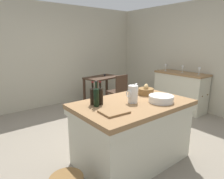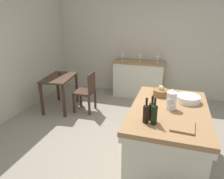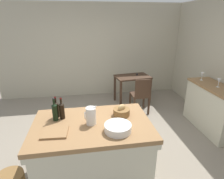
{
  "view_description": "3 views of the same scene",
  "coord_description": "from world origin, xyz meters",
  "px_view_note": "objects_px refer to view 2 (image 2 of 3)",
  "views": [
    {
      "loc": [
        -2.04,
        -2.47,
        1.67
      ],
      "look_at": [
        0.15,
        0.29,
        0.82
      ],
      "focal_mm": 31.91,
      "sensor_mm": 36.0,
      "label": 1
    },
    {
      "loc": [
        -2.86,
        -0.65,
        2.07
      ],
      "look_at": [
        0.21,
        0.32,
        0.88
      ],
      "focal_mm": 33.39,
      "sensor_mm": 36.0,
      "label": 2
    },
    {
      "loc": [
        -0.3,
        -2.76,
        2.16
      ],
      "look_at": [
        0.23,
        0.52,
        0.89
      ],
      "focal_mm": 29.56,
      "sensor_mm": 36.0,
      "label": 3
    }
  ],
  "objects_px": {
    "wine_bottle_green": "(154,113)",
    "wine_glass_far_left": "(158,58)",
    "writing_desk": "(59,82)",
    "pitcher": "(171,101)",
    "wash_bowl": "(188,99)",
    "wine_bottle_amber": "(146,113)",
    "wine_glass_left": "(140,57)",
    "wine_bottle_dark": "(152,110)",
    "island_table": "(167,134)",
    "wine_glass_middle": "(122,56)",
    "side_cabinet": "(139,79)",
    "cutting_board": "(183,126)",
    "bread_basket": "(161,92)",
    "wooden_chair": "(87,91)"
  },
  "relations": [
    {
      "from": "wine_bottle_green",
      "to": "wine_glass_far_left",
      "type": "bearing_deg",
      "value": 5.12
    },
    {
      "from": "writing_desk",
      "to": "pitcher",
      "type": "distance_m",
      "value": 2.74
    },
    {
      "from": "wash_bowl",
      "to": "wine_bottle_amber",
      "type": "relative_size",
      "value": 1.09
    },
    {
      "from": "wine_bottle_amber",
      "to": "wine_glass_left",
      "type": "relative_size",
      "value": 1.78
    },
    {
      "from": "wine_bottle_dark",
      "to": "island_table",
      "type": "bearing_deg",
      "value": -26.19
    },
    {
      "from": "wine_glass_far_left",
      "to": "writing_desk",
      "type": "bearing_deg",
      "value": 122.3
    },
    {
      "from": "wine_bottle_amber",
      "to": "wine_bottle_green",
      "type": "xyz_separation_m",
      "value": [
        -0.01,
        -0.09,
        0.01
      ]
    },
    {
      "from": "wine_glass_left",
      "to": "wine_glass_middle",
      "type": "height_order",
      "value": "wine_glass_middle"
    },
    {
      "from": "side_cabinet",
      "to": "wine_glass_far_left",
      "type": "bearing_deg",
      "value": -91.37
    },
    {
      "from": "cutting_board",
      "to": "wine_bottle_dark",
      "type": "xyz_separation_m",
      "value": [
        0.06,
        0.36,
        0.11
      ]
    },
    {
      "from": "pitcher",
      "to": "wine_glass_far_left",
      "type": "bearing_deg",
      "value": 9.91
    },
    {
      "from": "bread_basket",
      "to": "wine_glass_middle",
      "type": "bearing_deg",
      "value": 29.68
    },
    {
      "from": "wooden_chair",
      "to": "cutting_board",
      "type": "height_order",
      "value": "cutting_board"
    },
    {
      "from": "pitcher",
      "to": "wine_bottle_dark",
      "type": "distance_m",
      "value": 0.44
    },
    {
      "from": "wash_bowl",
      "to": "wine_glass_left",
      "type": "distance_m",
      "value": 2.44
    },
    {
      "from": "pitcher",
      "to": "wine_bottle_dark",
      "type": "xyz_separation_m",
      "value": [
        -0.38,
        0.21,
        0.0
      ]
    },
    {
      "from": "wooden_chair",
      "to": "wine_bottle_green",
      "type": "height_order",
      "value": "wine_bottle_green"
    },
    {
      "from": "wine_bottle_amber",
      "to": "wine_glass_middle",
      "type": "height_order",
      "value": "wine_bottle_amber"
    },
    {
      "from": "writing_desk",
      "to": "wine_bottle_green",
      "type": "relative_size",
      "value": 2.97
    },
    {
      "from": "writing_desk",
      "to": "wine_glass_middle",
      "type": "distance_m",
      "value": 1.71
    },
    {
      "from": "wooden_chair",
      "to": "wash_bowl",
      "type": "relative_size",
      "value": 2.69
    },
    {
      "from": "wine_glass_middle",
      "to": "wooden_chair",
      "type": "bearing_deg",
      "value": 158.06
    },
    {
      "from": "island_table",
      "to": "wine_bottle_green",
      "type": "xyz_separation_m",
      "value": [
        -0.48,
        0.16,
        0.53
      ]
    },
    {
      "from": "island_table",
      "to": "pitcher",
      "type": "xyz_separation_m",
      "value": [
        -0.01,
        -0.01,
        0.52
      ]
    },
    {
      "from": "side_cabinet",
      "to": "cutting_board",
      "type": "distance_m",
      "value": 3.14
    },
    {
      "from": "wine_bottle_amber",
      "to": "wine_bottle_green",
      "type": "bearing_deg",
      "value": -94.57
    },
    {
      "from": "wash_bowl",
      "to": "wine_glass_middle",
      "type": "distance_m",
      "value": 2.62
    },
    {
      "from": "wine_glass_far_left",
      "to": "side_cabinet",
      "type": "bearing_deg",
      "value": 88.63
    },
    {
      "from": "wooden_chair",
      "to": "wine_glass_middle",
      "type": "distance_m",
      "value": 1.4
    },
    {
      "from": "wine_bottle_green",
      "to": "wine_glass_middle",
      "type": "height_order",
      "value": "wine_bottle_green"
    },
    {
      "from": "wooden_chair",
      "to": "wash_bowl",
      "type": "height_order",
      "value": "wash_bowl"
    },
    {
      "from": "writing_desk",
      "to": "wine_bottle_amber",
      "type": "relative_size",
      "value": 3.19
    },
    {
      "from": "wooden_chair",
      "to": "wine_glass_far_left",
      "type": "xyz_separation_m",
      "value": [
        1.23,
        -1.35,
        0.57
      ]
    },
    {
      "from": "bread_basket",
      "to": "wine_glass_middle",
      "type": "xyz_separation_m",
      "value": [
        2.0,
        1.14,
        0.12
      ]
    },
    {
      "from": "island_table",
      "to": "wine_bottle_amber",
      "type": "bearing_deg",
      "value": 152.24
    },
    {
      "from": "wine_glass_far_left",
      "to": "cutting_board",
      "type": "bearing_deg",
      "value": -168.73
    },
    {
      "from": "pitcher",
      "to": "bread_basket",
      "type": "distance_m",
      "value": 0.48
    },
    {
      "from": "wine_glass_left",
      "to": "island_table",
      "type": "bearing_deg",
      "value": -161.18
    },
    {
      "from": "side_cabinet",
      "to": "wine_glass_left",
      "type": "bearing_deg",
      "value": -98.02
    },
    {
      "from": "wine_glass_middle",
      "to": "writing_desk",
      "type": "bearing_deg",
      "value": 137.38
    },
    {
      "from": "side_cabinet",
      "to": "wash_bowl",
      "type": "height_order",
      "value": "wash_bowl"
    },
    {
      "from": "side_cabinet",
      "to": "writing_desk",
      "type": "relative_size",
      "value": 1.32
    },
    {
      "from": "side_cabinet",
      "to": "writing_desk",
      "type": "height_order",
      "value": "side_cabinet"
    },
    {
      "from": "island_table",
      "to": "wine_glass_left",
      "type": "relative_size",
      "value": 9.16
    },
    {
      "from": "wash_bowl",
      "to": "wine_bottle_green",
      "type": "relative_size",
      "value": 1.02
    },
    {
      "from": "wine_bottle_amber",
      "to": "wine_glass_left",
      "type": "xyz_separation_m",
      "value": [
        2.96,
        0.6,
        0.05
      ]
    },
    {
      "from": "wash_bowl",
      "to": "wine_glass_left",
      "type": "bearing_deg",
      "value": 26.39
    },
    {
      "from": "bread_basket",
      "to": "wine_bottle_dark",
      "type": "distance_m",
      "value": 0.83
    },
    {
      "from": "writing_desk",
      "to": "wine_glass_left",
      "type": "xyz_separation_m",
      "value": [
        1.27,
        -1.57,
        0.42
      ]
    },
    {
      "from": "cutting_board",
      "to": "wine_glass_middle",
      "type": "bearing_deg",
      "value": 26.8
    }
  ]
}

